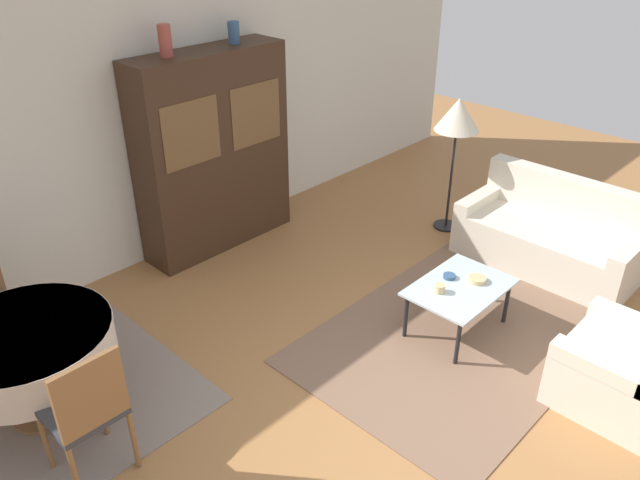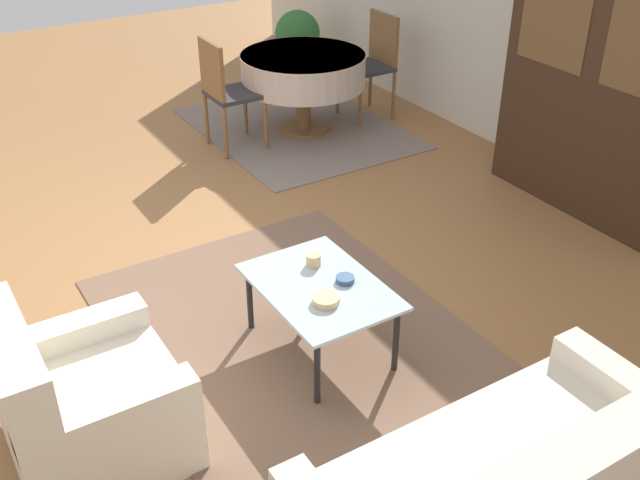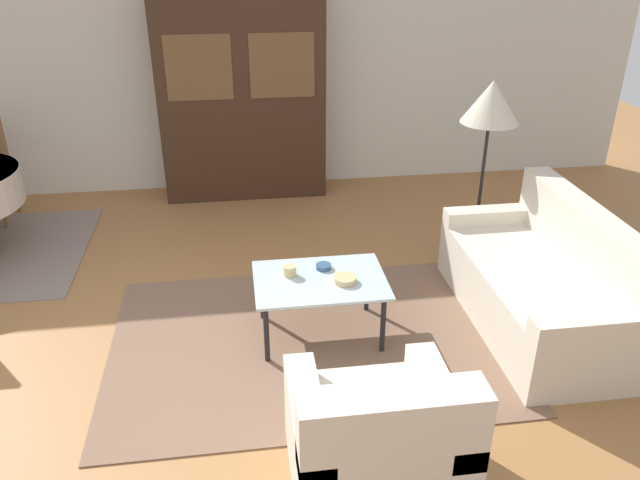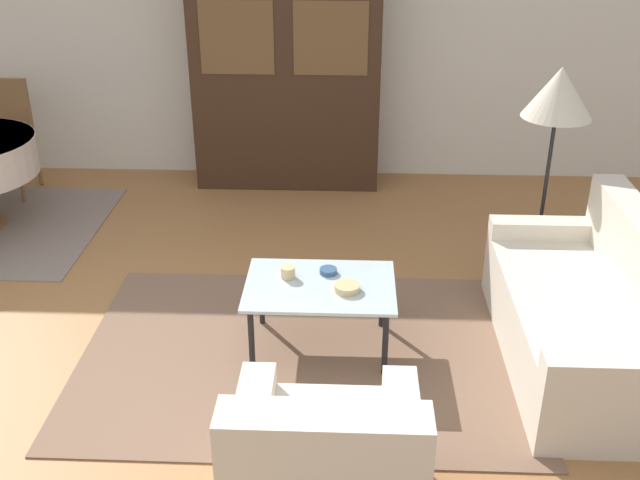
% 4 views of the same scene
% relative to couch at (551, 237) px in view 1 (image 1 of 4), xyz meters
% --- Properties ---
extents(ground_plane, '(14.00, 14.00, 0.00)m').
position_rel_couch_xyz_m(ground_plane, '(-2.68, -0.54, -0.31)').
color(ground_plane, '#9E6B3D').
extents(wall_back, '(10.00, 0.06, 2.70)m').
position_rel_couch_xyz_m(wall_back, '(-2.68, 3.09, 1.04)').
color(wall_back, beige).
rests_on(wall_back, ground_plane).
extents(area_rug, '(2.72, 1.92, 0.01)m').
position_rel_couch_xyz_m(area_rug, '(-1.69, -0.01, -0.31)').
color(area_rug, brown).
rests_on(area_rug, ground_plane).
extents(dining_rug, '(2.19, 1.73, 0.01)m').
position_rel_couch_xyz_m(dining_rug, '(-4.59, 1.66, -0.31)').
color(dining_rug, gray).
rests_on(dining_rug, ground_plane).
extents(couch, '(0.85, 1.73, 0.87)m').
position_rel_couch_xyz_m(couch, '(0.00, 0.00, 0.00)').
color(couch, beige).
rests_on(couch, ground_plane).
extents(armchair, '(0.83, 0.81, 0.84)m').
position_rel_couch_xyz_m(armchair, '(-1.51, -1.33, 0.00)').
color(armchair, beige).
rests_on(armchair, ground_plane).
extents(coffee_table, '(0.90, 0.63, 0.44)m').
position_rel_couch_xyz_m(coffee_table, '(-1.60, 0.06, 0.10)').
color(coffee_table, black).
rests_on(coffee_table, area_rug).
extents(display_cabinet, '(1.66, 0.46, 2.06)m').
position_rel_couch_xyz_m(display_cabinet, '(-2.01, 2.81, 0.72)').
color(display_cabinet, '#382316').
rests_on(display_cabinet, ground_plane).
extents(dining_table, '(1.18, 1.18, 0.75)m').
position_rel_couch_xyz_m(dining_table, '(-4.53, 1.69, 0.29)').
color(dining_table, brown).
rests_on(dining_table, dining_rug).
extents(dining_chair_near, '(0.44, 0.44, 1.00)m').
position_rel_couch_xyz_m(dining_chair_near, '(-4.53, 0.88, 0.27)').
color(dining_chair_near, brown).
rests_on(dining_chair_near, dining_rug).
extents(floor_lamp, '(0.47, 0.47, 1.50)m').
position_rel_couch_xyz_m(floor_lamp, '(-0.04, 1.20, 0.98)').
color(floor_lamp, black).
rests_on(floor_lamp, ground_plane).
extents(cup, '(0.09, 0.09, 0.07)m').
position_rel_couch_xyz_m(cup, '(-1.79, 0.14, 0.18)').
color(cup, tan).
rests_on(cup, coffee_table).
extents(bowl, '(0.15, 0.15, 0.04)m').
position_rel_couch_xyz_m(bowl, '(-1.44, -0.00, 0.16)').
color(bowl, tan).
rests_on(bowl, coffee_table).
extents(bowl_small, '(0.11, 0.11, 0.03)m').
position_rel_couch_xyz_m(bowl_small, '(-1.55, 0.20, 0.16)').
color(bowl_small, '#33517A').
rests_on(bowl_small, coffee_table).
extents(vase_tall, '(0.12, 0.12, 0.28)m').
position_rel_couch_xyz_m(vase_tall, '(-2.43, 2.81, 1.89)').
color(vase_tall, '#9E4238').
rests_on(vase_tall, display_cabinet).
extents(vase_short, '(0.11, 0.11, 0.21)m').
position_rel_couch_xyz_m(vase_short, '(-1.65, 2.81, 1.85)').
color(vase_short, '#33517A').
rests_on(vase_short, display_cabinet).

